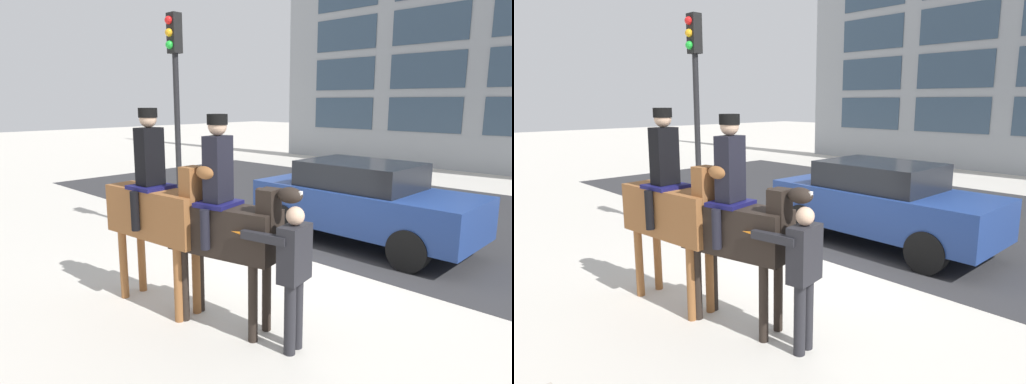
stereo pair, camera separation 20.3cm
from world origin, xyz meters
TOP-DOWN VIEW (x-y plane):
  - ground_plane at (0.00, 0.00)m, footprint 80.00×80.00m
  - road_surface at (0.00, 4.75)m, footprint 22.26×8.50m
  - mounted_horse_lead at (-0.55, -2.31)m, footprint 1.96×0.65m
  - mounted_horse_companion at (0.51, -2.07)m, footprint 1.78×0.74m
  - pedestrian_bystander at (1.45, -1.96)m, footprint 0.82×0.54m
  - street_car_near_lane at (-0.09, 2.00)m, footprint 4.25×1.80m
  - traffic_light at (-2.85, -0.28)m, footprint 0.24×0.29m

SIDE VIEW (x-z plane):
  - ground_plane at x=0.00m, z-range 0.00..0.00m
  - road_surface at x=0.00m, z-range 0.00..0.01m
  - street_car_near_lane at x=-0.09m, z-range 0.04..1.63m
  - pedestrian_bystander at x=1.45m, z-range 0.14..1.78m
  - mounted_horse_companion at x=0.51m, z-range 0.01..2.59m
  - mounted_horse_lead at x=-0.55m, z-range 0.04..2.67m
  - traffic_light at x=-2.85m, z-range 0.72..5.03m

